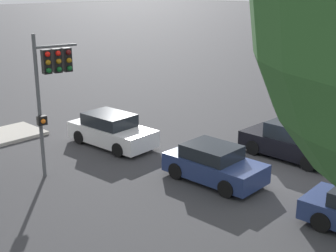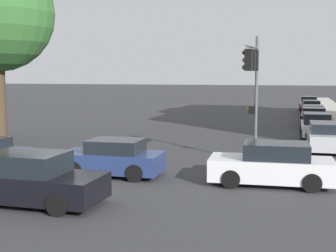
# 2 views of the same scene
# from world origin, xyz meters

# --- Properties ---
(ground_plane) EXTENTS (300.00, 300.00, 0.00)m
(ground_plane) POSITION_xyz_m (0.00, 0.00, 0.00)
(ground_plane) COLOR #333335
(traffic_signal) EXTENTS (0.62, 1.86, 5.54)m
(traffic_signal) POSITION_xyz_m (5.94, 5.83, 3.97)
(traffic_signal) COLOR #515456
(traffic_signal) RESTS_ON ground_plane
(crossing_car_0) EXTENTS (4.32, 2.09, 1.57)m
(crossing_car_0) POSITION_xyz_m (0.11, -2.20, 0.73)
(crossing_car_0) COLOR black
(crossing_car_0) RESTS_ON ground_plane
(crossing_car_1) EXTENTS (3.88, 1.97, 1.42)m
(crossing_car_1) POSITION_xyz_m (1.00, 2.14, 0.67)
(crossing_car_1) COLOR navy
(crossing_car_1) RESTS_ON ground_plane
(crossing_car_3) EXTENTS (4.39, 2.10, 1.51)m
(crossing_car_3) POSITION_xyz_m (7.01, 2.19, 0.71)
(crossing_car_3) COLOR silver
(crossing_car_3) RESTS_ON ground_plane
(parked_car_0) EXTENTS (1.89, 4.59, 1.43)m
(parked_car_0) POSITION_xyz_m (9.32, 10.78, 0.68)
(parked_car_0) COLOR #B7B7BC
(parked_car_0) RESTS_ON ground_plane
(parked_car_1) EXTENTS (1.93, 4.33, 1.50)m
(parked_car_1) POSITION_xyz_m (9.12, 15.93, 0.69)
(parked_car_1) COLOR silver
(parked_car_1) RESTS_ON ground_plane
(parked_car_2) EXTENTS (1.94, 4.03, 1.46)m
(parked_car_2) POSITION_xyz_m (9.17, 21.47, 0.70)
(parked_car_2) COLOR black
(parked_car_2) RESTS_ON ground_plane
(parked_car_3) EXTENTS (2.02, 4.44, 1.30)m
(parked_car_3) POSITION_xyz_m (9.34, 26.56, 0.62)
(parked_car_3) COLOR maroon
(parked_car_3) RESTS_ON ground_plane
(parked_car_4) EXTENTS (1.94, 4.56, 1.39)m
(parked_car_4) POSITION_xyz_m (9.35, 32.35, 0.67)
(parked_car_4) COLOR maroon
(parked_car_4) RESTS_ON ground_plane
(parked_car_5) EXTENTS (1.88, 4.03, 1.53)m
(parked_car_5) POSITION_xyz_m (9.28, 37.50, 0.72)
(parked_car_5) COLOR #B7B7BC
(parked_car_5) RESTS_ON ground_plane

